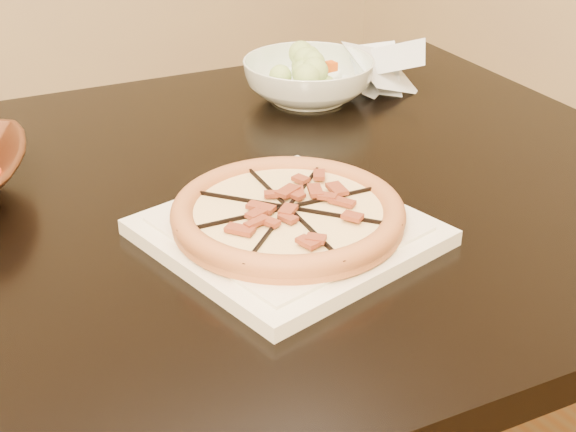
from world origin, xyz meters
The scene contains 6 objects.
dining_table centered at (0.02, -0.05, 0.65)m, with size 1.55×1.11×0.75m.
plate centered at (0.13, -0.21, 0.76)m, with size 0.31×0.31×0.02m.
pizza centered at (0.13, -0.21, 0.78)m, with size 0.26×0.26×0.03m.
salad_bowl centered at (0.41, 0.16, 0.78)m, with size 0.21×0.21×0.07m, color white.
salad centered at (0.41, 0.16, 0.83)m, with size 0.11×0.11×0.04m.
cling_film centered at (0.56, 0.14, 0.78)m, with size 0.16×0.13×0.05m, color silver, non-canonical shape.
Camera 1 is at (-0.30, -0.86, 1.20)m, focal length 50.00 mm.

